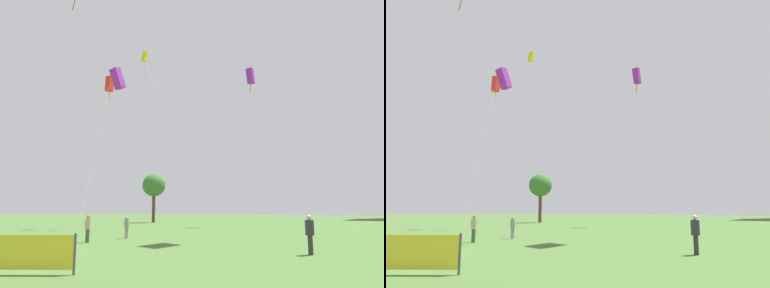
# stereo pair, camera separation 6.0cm
# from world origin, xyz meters

# --- Properties ---
(ground) EXTENTS (280.00, 280.00, 0.00)m
(ground) POSITION_xyz_m (0.00, 0.00, 0.00)
(ground) COLOR #476B30
(person_standing_0) EXTENTS (0.37, 0.37, 1.66)m
(person_standing_0) POSITION_xyz_m (-1.65, 6.05, 0.96)
(person_standing_0) COLOR #3F593F
(person_standing_0) RESTS_ON ground
(person_standing_1) EXTENTS (0.39, 0.39, 1.75)m
(person_standing_1) POSITION_xyz_m (11.64, 6.51, 1.01)
(person_standing_1) COLOR #2D2D33
(person_standing_1) RESTS_ON ground
(person_standing_3) EXTENTS (0.34, 0.34, 1.54)m
(person_standing_3) POSITION_xyz_m (-1.63, 9.66, 0.89)
(person_standing_3) COLOR gray
(person_standing_3) RESTS_ON ground
(kite_flying_0) EXTENTS (10.59, 5.60, 20.83)m
(kite_flying_0) POSITION_xyz_m (-10.80, 22.92, 19.80)
(kite_flying_0) COLOR silver
(kite_flying_0) RESTS_ON ground
(kite_flying_2) EXTENTS (5.61, 9.03, 17.75)m
(kite_flying_2) POSITION_xyz_m (-14.57, 21.00, 16.78)
(kite_flying_2) COLOR silver
(kite_flying_2) RESTS_ON ground
(kite_flying_3) EXTENTS (2.74, 7.83, 20.73)m
(kite_flying_3) POSITION_xyz_m (-1.89, 34.32, 19.61)
(kite_flying_3) COLOR silver
(kite_flying_3) RESTS_ON ground
(kite_flying_5) EXTENTS (10.24, 6.78, 13.49)m
(kite_flying_5) POSITION_xyz_m (-4.29, 11.10, 12.52)
(kite_flying_5) COLOR silver
(kite_flying_5) RESTS_ON ground
(park_tree_0) EXTENTS (3.69, 3.69, 7.72)m
(park_tree_0) POSITION_xyz_m (-20.34, 38.10, 5.82)
(park_tree_0) COLOR brown
(park_tree_0) RESTS_ON ground
(event_banner) EXTENTS (3.05, 1.77, 1.25)m
(event_banner) POSITION_xyz_m (5.16, -3.35, 0.67)
(event_banner) COLOR #4C4C4C
(event_banner) RESTS_ON ground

